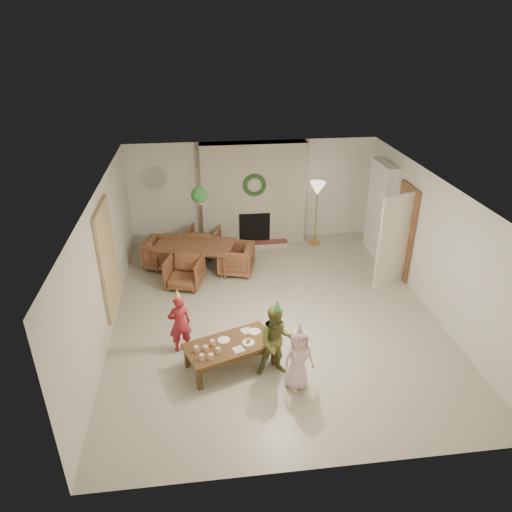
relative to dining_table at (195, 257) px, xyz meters
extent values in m
plane|color=#B7B29E|center=(1.48, -1.98, -0.30)|extent=(7.00, 7.00, 0.00)
plane|color=white|center=(1.48, -1.98, 2.20)|extent=(7.00, 7.00, 0.00)
plane|color=silver|center=(1.48, 1.52, 0.95)|extent=(7.00, 0.00, 7.00)
plane|color=silver|center=(1.48, -5.48, 0.95)|extent=(7.00, 0.00, 7.00)
plane|color=silver|center=(-1.52, -1.98, 0.95)|extent=(0.00, 7.00, 7.00)
plane|color=silver|center=(4.48, -1.98, 0.95)|extent=(0.00, 7.00, 7.00)
cube|color=#571D17|center=(1.48, 1.32, 0.95)|extent=(2.50, 0.40, 2.50)
cube|color=maroon|center=(1.48, 0.97, -0.24)|extent=(1.60, 0.30, 0.12)
cube|color=black|center=(1.48, 1.14, 0.15)|extent=(0.75, 0.12, 0.75)
torus|color=#1B4319|center=(1.48, 1.09, 1.25)|extent=(0.54, 0.10, 0.54)
cylinder|color=gold|center=(2.98, 1.02, -0.29)|extent=(0.30, 0.30, 0.03)
cylinder|color=gold|center=(2.98, 1.02, 0.44)|extent=(0.03, 0.03, 1.43)
cone|color=beige|center=(2.98, 1.02, 1.13)|extent=(0.38, 0.38, 0.32)
cube|color=white|center=(4.32, 0.32, 0.80)|extent=(0.30, 1.00, 2.20)
cube|color=white|center=(4.30, 0.32, 0.15)|extent=(0.30, 0.92, 0.03)
cube|color=white|center=(4.30, 0.32, 0.55)|extent=(0.30, 0.92, 0.03)
cube|color=white|center=(4.30, 0.32, 0.95)|extent=(0.30, 0.92, 0.03)
cube|color=white|center=(4.30, 0.32, 1.35)|extent=(0.30, 0.92, 0.03)
cube|color=maroon|center=(4.28, 0.17, 0.29)|extent=(0.20, 0.40, 0.24)
cube|color=#274791|center=(4.28, 0.37, 0.69)|extent=(0.20, 0.44, 0.24)
cube|color=#A98324|center=(4.28, 0.22, 1.08)|extent=(0.20, 0.36, 0.22)
cube|color=brown|center=(4.44, -0.78, 0.72)|extent=(0.05, 0.86, 2.04)
cube|color=beige|center=(4.06, -1.16, 0.70)|extent=(0.77, 0.32, 2.00)
cube|color=beige|center=(-1.48, -1.78, 0.95)|extent=(0.06, 1.20, 2.00)
imported|color=brown|center=(0.00, 0.00, 0.00)|extent=(1.91, 1.40, 0.60)
imported|color=brown|center=(-0.21, -0.72, 0.03)|extent=(0.89, 0.90, 0.67)
imported|color=brown|center=(0.21, 0.72, 0.03)|extent=(0.89, 0.90, 0.67)
imported|color=brown|center=(-0.72, 0.21, 0.03)|extent=(0.90, 0.89, 0.67)
imported|color=brown|center=(0.90, -0.26, 0.03)|extent=(0.90, 0.89, 0.67)
cylinder|color=tan|center=(0.18, -0.48, 1.85)|extent=(0.01, 0.01, 0.70)
cylinder|color=#955830|center=(0.18, -0.48, 1.50)|extent=(0.16, 0.16, 0.12)
sphere|color=#1C5423|center=(0.18, -0.48, 1.62)|extent=(0.32, 0.32, 0.32)
cube|color=#52371B|center=(0.54, -3.38, 0.10)|extent=(1.57, 1.14, 0.07)
cube|color=#52371B|center=(0.54, -3.38, 0.02)|extent=(1.43, 1.00, 0.09)
cube|color=#52371B|center=(0.04, -3.87, -0.12)|extent=(0.10, 0.10, 0.37)
cube|color=#52371B|center=(1.24, -3.44, -0.12)|extent=(0.10, 0.10, 0.37)
cube|color=#52371B|center=(-0.16, -3.33, -0.12)|extent=(0.10, 0.10, 0.37)
cube|color=#52371B|center=(1.05, -2.90, -0.12)|extent=(0.10, 0.10, 0.37)
cylinder|color=white|center=(0.09, -3.72, 0.18)|extent=(0.10, 0.10, 0.10)
cylinder|color=white|center=(0.01, -3.52, 0.18)|extent=(0.10, 0.10, 0.10)
cylinder|color=white|center=(0.23, -3.73, 0.18)|extent=(0.10, 0.10, 0.10)
cylinder|color=white|center=(0.15, -3.52, 0.18)|extent=(0.10, 0.10, 0.10)
cylinder|color=white|center=(0.34, -3.59, 0.18)|extent=(0.10, 0.10, 0.10)
cylinder|color=white|center=(0.27, -3.39, 0.18)|extent=(0.10, 0.10, 0.10)
cylinder|color=white|center=(0.45, -3.28, 0.14)|extent=(0.25, 0.25, 0.01)
cylinder|color=white|center=(0.83, -3.39, 0.14)|extent=(0.25, 0.25, 0.01)
cylinder|color=white|center=(0.96, -3.12, 0.14)|extent=(0.25, 0.25, 0.01)
sphere|color=tan|center=(0.83, -3.39, 0.18)|extent=(0.10, 0.10, 0.08)
cube|color=#D59DA9|center=(0.66, -3.55, 0.14)|extent=(0.21, 0.21, 0.01)
cube|color=#D59DA9|center=(0.83, -3.07, 0.14)|extent=(0.21, 0.21, 0.01)
imported|color=#A4232C|center=(-0.25, -2.87, 0.23)|extent=(0.44, 0.34, 1.06)
cone|color=#D8D448|center=(-0.25, -2.87, 0.80)|extent=(0.16, 0.16, 0.20)
imported|color=olive|center=(1.24, -3.64, 0.31)|extent=(0.60, 0.47, 1.22)
cone|color=#4AAC5B|center=(1.24, -3.64, 0.97)|extent=(0.19, 0.19, 0.20)
imported|color=#F7C5CF|center=(1.52, -3.98, 0.21)|extent=(0.58, 0.47, 1.02)
cone|color=silver|center=(1.52, -3.98, 0.76)|extent=(0.15, 0.15, 0.18)
camera|label=1|loc=(0.21, -9.38, 4.74)|focal=32.87mm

